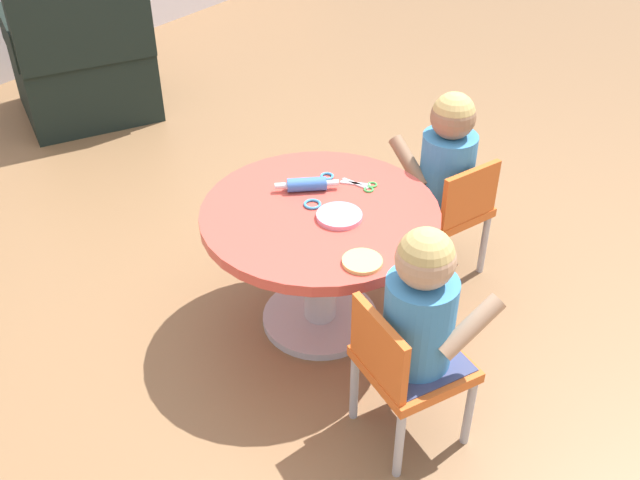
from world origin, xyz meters
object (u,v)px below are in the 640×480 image
child_chair_right (449,210)px  rolling_pin (307,184)px  child_chair_left (405,366)px  armchair_dark (83,63)px  craft_table (320,241)px  seated_child_left (422,305)px  seated_child_right (448,155)px  craft_scissors (364,186)px

child_chair_right → rolling_pin: (-0.48, 0.33, 0.23)m
child_chair_left → armchair_dark: size_ratio=0.56×
craft_table → seated_child_left: seated_child_left is taller
child_chair_right → seated_child_right: (0.01, 0.04, 0.23)m
seated_child_right → armchair_dark: bearing=88.5°
child_chair_left → armchair_dark: bearing=71.4°
child_chair_left → armchair_dark: armchair_dark is taller
craft_scissors → rolling_pin: bearing=134.8°
armchair_dark → craft_table: bearing=-106.3°
seated_child_left → rolling_pin: 0.73m
child_chair_left → child_chair_right: 0.89m
child_chair_right → rolling_pin: 0.63m
craft_table → armchair_dark: armchair_dark is taller
child_chair_right → seated_child_right: bearing=72.0°
craft_table → seated_child_left: 0.62m
seated_child_left → seated_child_right: 0.89m
seated_child_right → rolling_pin: 0.58m
child_chair_left → rolling_pin: bearing=61.6°
craft_table → craft_scissors: size_ratio=5.95×
seated_child_right → rolling_pin: seated_child_right is taller
seated_child_left → craft_scissors: 0.69m
rolling_pin → child_chair_right: bearing=-34.7°
craft_table → seated_child_right: size_ratio=1.64×
craft_table → child_chair_left: (-0.28, -0.53, -0.07)m
child_chair_left → rolling_pin: 0.77m
armchair_dark → seated_child_left: bearing=-107.8°
seated_child_left → child_chair_right: seated_child_left is taller
craft_table → seated_child_left: bearing=-113.6°
seated_child_left → child_chair_right: bearing=22.5°
craft_table → child_chair_left: size_ratio=1.56×
child_chair_right → craft_table: bearing=158.6°
craft_table → armchair_dark: (0.63, 2.15, -0.07)m
craft_scissors → craft_table: bearing=171.9°
craft_table → craft_scissors: craft_scissors is taller
seated_child_right → child_chair_left: bearing=-157.4°
craft_table → seated_child_right: 0.62m
child_chair_right → craft_scissors: size_ratio=3.82×
seated_child_left → seated_child_right: bearing=24.4°
seated_child_left → rolling_pin: (0.31, 0.66, 0.00)m
armchair_dark → craft_scissors: 2.23m
rolling_pin → craft_scissors: bearing=-45.2°
rolling_pin → craft_scissors: 0.21m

